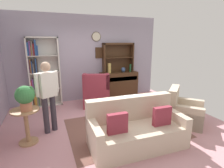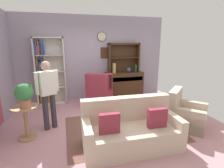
{
  "view_description": "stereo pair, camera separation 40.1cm",
  "coord_description": "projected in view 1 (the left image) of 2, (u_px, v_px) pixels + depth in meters",
  "views": [
    {
      "loc": [
        -1.4,
        -3.64,
        1.96
      ],
      "look_at": [
        0.1,
        0.2,
        0.95
      ],
      "focal_mm": 27.81,
      "sensor_mm": 36.0,
      "label": 1
    },
    {
      "loc": [
        -1.02,
        -3.77,
        1.96
      ],
      "look_at": [
        0.1,
        0.2,
        0.95
      ],
      "focal_mm": 27.81,
      "sensor_mm": 36.0,
      "label": 2
    }
  ],
  "objects": [
    {
      "name": "bottle_wine",
      "position": [
        130.0,
        68.0,
        6.1
      ],
      "size": [
        0.07,
        0.07,
        0.27
      ],
      "primitive_type": "cylinder",
      "color": "#194223",
      "rests_on": "sideboard"
    },
    {
      "name": "potted_plant_large",
      "position": [
        25.0,
        96.0,
        3.2
      ],
      "size": [
        0.35,
        0.35,
        0.48
      ],
      "color": "#AD6B4C",
      "rests_on": "plant_stand"
    },
    {
      "name": "bookshelf",
      "position": [
        42.0,
        73.0,
        5.23
      ],
      "size": [
        0.9,
        0.3,
        2.1
      ],
      "color": "silver",
      "rests_on": "ground_plane"
    },
    {
      "name": "ground_plane",
      "position": [
        111.0,
        124.0,
        4.26
      ],
      "size": [
        5.4,
        4.6,
        0.02
      ],
      "primitive_type": "cube",
      "color": "#C68C93"
    },
    {
      "name": "couch_floral",
      "position": [
        136.0,
        130.0,
        3.34
      ],
      "size": [
        1.83,
        0.91,
        0.9
      ],
      "color": "beige",
      "rests_on": "ground_plane"
    },
    {
      "name": "wingback_chair",
      "position": [
        97.0,
        94.0,
        5.33
      ],
      "size": [
        1.0,
        1.01,
        1.05
      ],
      "color": "maroon",
      "rests_on": "ground_plane"
    },
    {
      "name": "plant_stand",
      "position": [
        26.0,
        123.0,
        3.37
      ],
      "size": [
        0.52,
        0.52,
        0.7
      ],
      "color": "#A87F56",
      "rests_on": "ground_plane"
    },
    {
      "name": "sideboard",
      "position": [
        119.0,
        83.0,
        6.18
      ],
      "size": [
        1.3,
        0.45,
        0.92
      ],
      "color": "#422816",
      "rests_on": "ground_plane"
    },
    {
      "name": "book_stack",
      "position": [
        123.0,
        109.0,
        4.02
      ],
      "size": [
        0.17,
        0.15,
        0.06
      ],
      "color": "#337247",
      "rests_on": "coffee_table"
    },
    {
      "name": "sideboard_hutch",
      "position": [
        118.0,
        53.0,
        6.02
      ],
      "size": [
        1.1,
        0.26,
        1.0
      ],
      "color": "#422816",
      "rests_on": "sideboard"
    },
    {
      "name": "armchair_floral",
      "position": [
        183.0,
        112.0,
        4.22
      ],
      "size": [
        1.08,
        1.08,
        0.88
      ],
      "color": "beige",
      "rests_on": "ground_plane"
    },
    {
      "name": "area_rug",
      "position": [
        124.0,
        128.0,
        4.06
      ],
      "size": [
        2.52,
        1.89,
        0.01
      ],
      "primitive_type": "cube",
      "color": "brown",
      "rests_on": "ground_plane"
    },
    {
      "name": "wall_back",
      "position": [
        89.0,
        58.0,
        5.85
      ],
      "size": [
        5.0,
        0.09,
        2.8
      ],
      "color": "#A399AD",
      "rests_on": "ground_plane"
    },
    {
      "name": "coffee_table",
      "position": [
        122.0,
        112.0,
        4.08
      ],
      "size": [
        0.8,
        0.5,
        0.42
      ],
      "color": "#422816",
      "rests_on": "ground_plane"
    },
    {
      "name": "vase_tall",
      "position": [
        109.0,
        68.0,
        5.83
      ],
      "size": [
        0.11,
        0.11,
        0.33
      ],
      "primitive_type": "cylinder",
      "color": "tan",
      "rests_on": "sideboard"
    },
    {
      "name": "vase_round",
      "position": [
        123.0,
        70.0,
        6.04
      ],
      "size": [
        0.15,
        0.15,
        0.17
      ],
      "primitive_type": "ellipsoid",
      "color": "#33476B",
      "rests_on": "sideboard"
    },
    {
      "name": "person_reading",
      "position": [
        48.0,
        92.0,
        3.69
      ],
      "size": [
        0.5,
        0.33,
        1.56
      ],
      "color": "#38333D",
      "rests_on": "ground_plane"
    }
  ]
}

